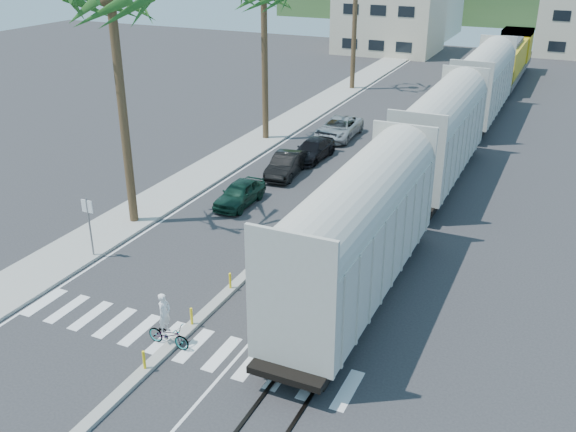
% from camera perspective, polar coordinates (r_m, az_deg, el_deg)
% --- Properties ---
extents(ground, '(140.00, 140.00, 0.00)m').
position_cam_1_polar(ground, '(25.99, -7.31, -8.66)').
color(ground, '#28282B').
rests_on(ground, ground).
extents(sidewalk, '(3.00, 90.00, 0.15)m').
position_cam_1_polar(sidewalk, '(49.93, -0.64, 7.86)').
color(sidewalk, gray).
rests_on(sidewalk, ground).
extents(rails, '(1.56, 100.00, 0.06)m').
position_cam_1_polar(rails, '(48.90, 15.48, 6.58)').
color(rails, black).
rests_on(rails, ground).
extents(median, '(0.45, 60.00, 0.85)m').
position_cam_1_polar(median, '(42.48, 6.87, 4.78)').
color(median, gray).
rests_on(median, ground).
extents(crosswalk, '(14.00, 2.20, 0.01)m').
position_cam_1_polar(crosswalk, '(24.62, -9.78, -10.88)').
color(crosswalk, silver).
rests_on(crosswalk, ground).
extents(lane_markings, '(9.42, 90.00, 0.01)m').
position_cam_1_polar(lane_markings, '(47.69, 6.32, 6.85)').
color(lane_markings, silver).
rests_on(lane_markings, ground).
extents(freight_train, '(3.00, 60.94, 5.85)m').
position_cam_1_polar(freight_train, '(44.56, 15.00, 8.84)').
color(freight_train, '#B0AEA1').
rests_on(freight_train, ground).
extents(street_sign, '(0.60, 0.08, 3.00)m').
position_cam_1_polar(street_sign, '(30.51, -17.29, -0.26)').
color(street_sign, slate).
rests_on(street_sign, ground).
extents(buildings, '(38.00, 27.00, 10.00)m').
position_cam_1_polar(buildings, '(92.37, 13.66, 17.40)').
color(buildings, beige).
rests_on(buildings, ground).
extents(car_lead, '(1.61, 3.98, 1.36)m').
position_cam_1_polar(car_lead, '(35.57, -4.32, 2.03)').
color(car_lead, '#0F2E22').
rests_on(car_lead, ground).
extents(car_second, '(2.39, 4.63, 1.42)m').
position_cam_1_polar(car_second, '(39.80, -0.18, 4.58)').
color(car_second, black).
rests_on(car_second, ground).
extents(car_third, '(2.33, 4.68, 1.30)m').
position_cam_1_polar(car_third, '(42.85, 2.20, 5.90)').
color(car_third, black).
rests_on(car_third, ground).
extents(car_rear, '(2.74, 5.44, 1.47)m').
position_cam_1_polar(car_rear, '(47.60, 4.55, 7.81)').
color(car_rear, '#ADAFB2').
rests_on(car_rear, ground).
extents(cyclist, '(0.75, 1.79, 2.16)m').
position_cam_1_polar(cyclist, '(24.07, -10.66, -9.87)').
color(cyclist, '#9EA0A5').
rests_on(cyclist, ground).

